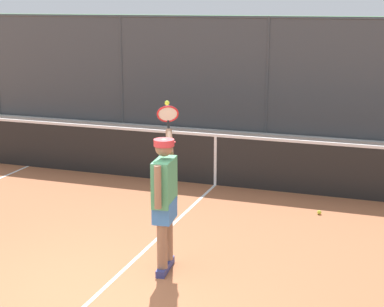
{
  "coord_description": "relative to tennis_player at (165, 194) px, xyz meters",
  "views": [
    {
      "loc": [
        -3.17,
        5.66,
        3.29
      ],
      "look_at": [
        -0.2,
        -2.84,
        1.05
      ],
      "focal_mm": 57.41,
      "sensor_mm": 36.0,
      "label": 1
    }
  ],
  "objects": [
    {
      "name": "ground_plane",
      "position": [
        0.49,
        0.99,
        -1.0
      ],
      "size": [
        60.0,
        60.0,
        0.0
      ],
      "primitive_type": "plane",
      "color": "#A8603D"
    },
    {
      "name": "fence_backdrop",
      "position": [
        0.49,
        -8.57,
        0.46
      ],
      "size": [
        18.54,
        1.37,
        2.95
      ],
      "color": "#474C51",
      "rests_on": "ground"
    },
    {
      "name": "tennis_player",
      "position": [
        0.0,
        0.0,
        0.0
      ],
      "size": [
        0.59,
        1.37,
        1.99
      ],
      "rotation": [
        0.0,
        0.0,
        -1.45
      ],
      "color": "navy",
      "rests_on": "ground"
    },
    {
      "name": "tennis_net",
      "position": [
        0.49,
        -3.71,
        -0.5
      ],
      "size": [
        10.39,
        0.09,
        1.07
      ],
      "color": "#2D2D2D",
      "rests_on": "ground"
    },
    {
      "name": "tennis_ball_near_net",
      "position": [
        -1.55,
        -2.72,
        -0.96
      ],
      "size": [
        0.07,
        0.07,
        0.07
      ],
      "primitive_type": "sphere",
      "color": "#C1D138",
      "rests_on": "ground"
    }
  ]
}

